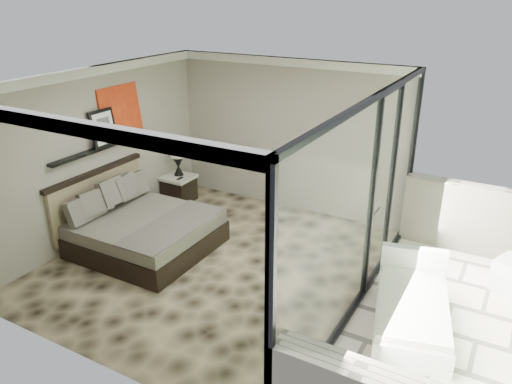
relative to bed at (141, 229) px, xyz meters
The scene contains 13 objects.
floor 1.36m from the bed, ahead, with size 5.00×5.00×0.00m, color black.
ceiling 2.79m from the bed, ahead, with size 4.50×5.00×0.02m, color silver.
back_wall 3.14m from the bed, 63.73° to the left, with size 4.50×0.02×2.80m, color gray.
left_wall 1.43m from the bed, behind, with size 0.02×5.00×2.80m, color gray.
glass_wall 3.72m from the bed, ahead, with size 0.08×5.00×2.80m, color white.
terrace_slab 5.07m from the bed, ahead, with size 3.00×5.00×0.12m, color beige.
picture_ledge 1.48m from the bed, 163.54° to the left, with size 0.12×2.20×0.05m, color black.
bed is the anchor object (origin of this frame).
nightstand 1.94m from the bed, 109.58° to the left, with size 0.56×0.56×0.56m, color black.
table_lamp 2.08m from the bed, 109.69° to the left, with size 0.33×0.33×0.60m.
abstract_canvas 2.00m from the bed, 141.35° to the left, with size 0.04×0.90×0.90m, color #AC3D0E.
framed_print 1.73m from the bed, 163.87° to the left, with size 0.03×0.50×0.60m, color black.
lounger 4.28m from the bed, ahead, with size 1.25×1.89×0.68m.
Camera 1 is at (3.83, -5.51, 3.92)m, focal length 35.00 mm.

